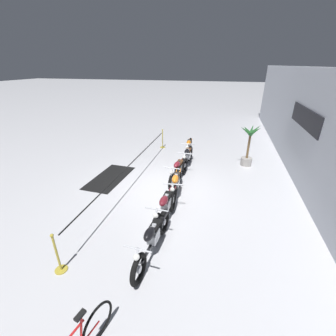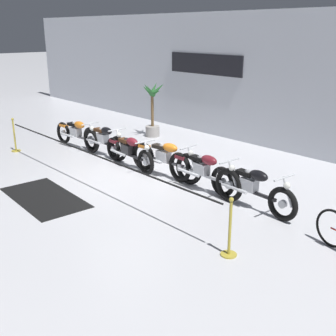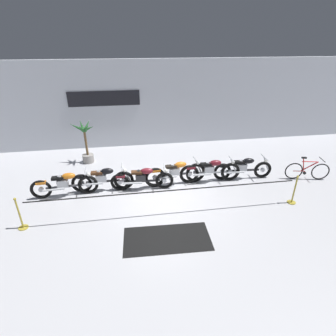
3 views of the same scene
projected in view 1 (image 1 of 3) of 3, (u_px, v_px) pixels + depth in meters
name	position (u px, v px, depth m)	size (l,w,h in m)	color
ground_plane	(162.00, 186.00, 8.70)	(120.00, 120.00, 0.00)	silver
back_wall	(327.00, 145.00, 6.67)	(28.00, 0.29, 4.20)	silver
motorcycle_orange_0	(189.00, 147.00, 11.32)	(2.29, 0.62, 0.94)	black
motorcycle_black_1	(187.00, 157.00, 10.14)	(2.23, 0.62, 0.95)	black
motorcycle_maroon_2	(178.00, 170.00, 8.93)	(2.31, 0.62, 0.91)	black
motorcycle_orange_3	(176.00, 185.00, 7.76)	(2.39, 0.62, 0.97)	black
motorcycle_maroon_4	(165.00, 207.00, 6.58)	(2.39, 0.62, 0.96)	black
motorcycle_black_5	(152.00, 239.00, 5.39)	(2.35, 0.62, 0.93)	black
potted_palm_left_of_row	(249.00, 147.00, 10.12)	(1.06, 0.93, 1.94)	gray
stanchion_far_left	(144.00, 154.00, 9.80)	(8.59, 0.28, 1.05)	gold
stanchion_mid_left	(58.00, 259.00, 4.99)	(0.28, 0.28, 1.05)	gold
floor_banner	(110.00, 178.00, 9.32)	(2.43, 1.21, 0.01)	black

